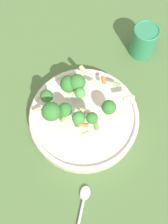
# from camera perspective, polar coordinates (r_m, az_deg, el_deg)

# --- Properties ---
(ground_plane) EXTENTS (3.00, 3.00, 0.00)m
(ground_plane) POSITION_cam_1_polar(r_m,az_deg,el_deg) (0.73, 0.00, -1.91)
(ground_plane) COLOR #4C6B38
(bowl) EXTENTS (0.30, 0.30, 0.04)m
(bowl) POSITION_cam_1_polar(r_m,az_deg,el_deg) (0.71, 0.00, -1.22)
(bowl) COLOR beige
(bowl) RESTS_ON ground_plane
(pasta_salad) EXTENTS (0.20, 0.26, 0.10)m
(pasta_salad) POSITION_cam_1_polar(r_m,az_deg,el_deg) (0.66, -2.55, 2.78)
(pasta_salad) COLOR #8CB766
(pasta_salad) RESTS_ON bowl
(cup) EXTENTS (0.08, 0.08, 0.10)m
(cup) POSITION_cam_1_polar(r_m,az_deg,el_deg) (0.83, 12.91, 14.92)
(cup) COLOR #2D7F51
(cup) RESTS_ON ground_plane
(spoon) EXTENTS (0.17, 0.09, 0.01)m
(spoon) POSITION_cam_1_polar(r_m,az_deg,el_deg) (0.68, -0.48, -20.27)
(spoon) COLOR silver
(spoon) RESTS_ON ground_plane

